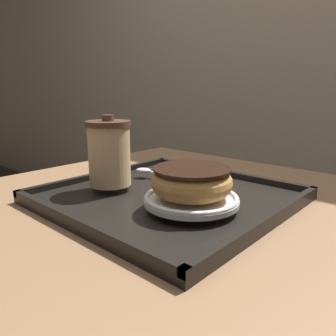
% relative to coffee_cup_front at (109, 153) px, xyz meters
% --- Properties ---
extents(cafe_table, '(0.79, 0.80, 0.71)m').
position_rel_coffee_cup_front_xyz_m(cafe_table, '(0.09, 0.07, -0.27)').
color(cafe_table, '#846042').
rests_on(cafe_table, ground_plane).
extents(serving_tray, '(0.41, 0.40, 0.02)m').
position_rel_coffee_cup_front_xyz_m(serving_tray, '(0.10, 0.05, -0.08)').
color(serving_tray, black).
rests_on(serving_tray, cafe_table).
extents(coffee_cup_front, '(0.08, 0.08, 0.13)m').
position_rel_coffee_cup_front_xyz_m(coffee_cup_front, '(0.00, 0.00, 0.00)').
color(coffee_cup_front, '#E0B784').
rests_on(coffee_cup_front, serving_tray).
extents(plate_with_chocolate_donut, '(0.16, 0.16, 0.01)m').
position_rel_coffee_cup_front_xyz_m(plate_with_chocolate_donut, '(0.18, 0.02, -0.06)').
color(plate_with_chocolate_donut, white).
rests_on(plate_with_chocolate_donut, serving_tray).
extents(donut_chocolate_glazed, '(0.13, 0.13, 0.05)m').
position_rel_coffee_cup_front_xyz_m(donut_chocolate_glazed, '(0.18, 0.02, -0.03)').
color(donut_chocolate_glazed, tan).
rests_on(donut_chocolate_glazed, plate_with_chocolate_donut).
extents(spoon, '(0.16, 0.09, 0.01)m').
position_rel_coffee_cup_front_xyz_m(spoon, '(0.01, 0.12, -0.06)').
color(spoon, silver).
rests_on(spoon, serving_tray).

